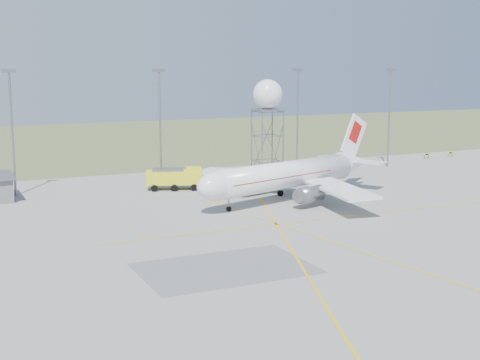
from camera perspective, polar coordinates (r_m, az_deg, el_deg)
name	(u,v)px	position (r m, az deg, el deg)	size (l,w,h in m)	color
ground	(474,284)	(69.88, 19.36, -8.35)	(400.00, 400.00, 0.00)	#979791
grass_strip	(112,140)	(193.96, -10.87, 3.36)	(400.00, 120.00, 0.03)	#4E6135
mast_a	(12,122)	(113.95, -18.90, 4.71)	(2.20, 0.50, 20.50)	slate
mast_b	(160,117)	(119.26, -6.84, 5.37)	(2.20, 0.50, 20.50)	slate
mast_c	(298,112)	(130.76, 4.94, 5.78)	(2.20, 0.50, 20.50)	slate
mast_d	(389,109)	(143.02, 12.64, 5.92)	(2.20, 0.50, 20.50)	slate
taxi_sign_near	(427,155)	(158.55, 15.64, 2.09)	(1.60, 0.17, 1.20)	black
taxi_sign_far	(450,153)	(163.18, 17.50, 2.21)	(1.60, 0.17, 1.20)	black
airliner_main	(288,175)	(105.41, 4.09, 0.40)	(37.25, 35.23, 12.92)	white
radar_tower	(267,127)	(117.18, 2.35, 4.58)	(5.16, 5.16, 18.69)	slate
fire_truck	(176,179)	(114.98, -5.50, 0.08)	(9.97, 6.19, 3.79)	yellow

